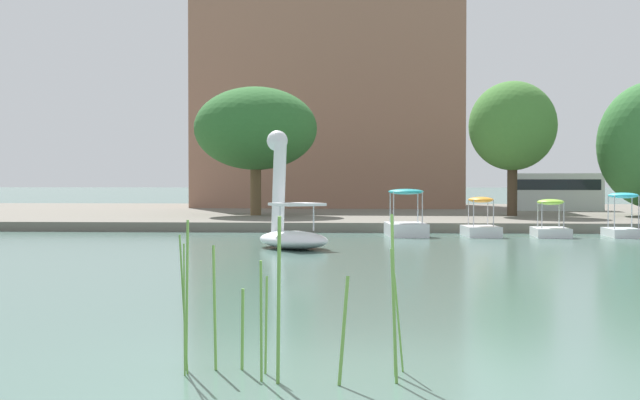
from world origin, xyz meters
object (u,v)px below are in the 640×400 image
(pedal_boat_orange, at_px, (481,225))
(pedal_boat_lime, at_px, (551,225))
(parked_van, at_px, (557,190))
(pedal_boat_cyan, at_px, (623,223))
(pedal_boat_teal, at_px, (406,222))
(tree_sapling_by_fence, at_px, (256,129))
(swan_boat, at_px, (290,222))
(tree_broadleaf_right, at_px, (513,126))

(pedal_boat_orange, xyz_separation_m, pedal_boat_lime, (2.40, -0.03, -0.02))
(pedal_boat_orange, distance_m, parked_van, 17.36)
(pedal_boat_orange, xyz_separation_m, pedal_boat_cyan, (4.91, 0.10, 0.07))
(pedal_boat_teal, relative_size, pedal_boat_lime, 1.25)
(pedal_boat_lime, height_order, tree_sapling_by_fence, tree_sapling_by_fence)
(swan_boat, relative_size, pedal_boat_orange, 1.83)
(pedal_boat_cyan, xyz_separation_m, tree_sapling_by_fence, (-14.05, 8.80, 3.86))
(pedal_boat_lime, xyz_separation_m, tree_broadleaf_right, (0.14, 8.96, 4.02))
(swan_boat, bearing_deg, pedal_boat_cyan, 27.26)
(swan_boat, xyz_separation_m, parked_van, (12.28, 21.81, 0.70))
(pedal_boat_orange, relative_size, tree_broadleaf_right, 0.31)
(swan_boat, height_order, tree_broadleaf_right, tree_broadleaf_right)
(pedal_boat_orange, bearing_deg, parked_van, 69.30)
(tree_broadleaf_right, xyz_separation_m, tree_sapling_by_fence, (-11.68, -0.03, -0.07))
(parked_van, bearing_deg, pedal_boat_orange, -110.70)
(swan_boat, bearing_deg, parked_van, 60.63)
(tree_broadleaf_right, height_order, parked_van, tree_broadleaf_right)
(pedal_boat_orange, bearing_deg, tree_sapling_by_fence, 135.79)
(swan_boat, xyz_separation_m, tree_broadleaf_right, (8.69, 14.53, 3.67))
(swan_boat, bearing_deg, pedal_boat_teal, 58.22)
(pedal_boat_teal, xyz_separation_m, parked_van, (8.73, 16.08, 0.95))
(pedal_boat_teal, distance_m, tree_broadleaf_right, 10.92)
(tree_broadleaf_right, bearing_deg, tree_sapling_by_fence, -179.83)
(pedal_boat_teal, bearing_deg, tree_sapling_by_fence, 126.74)
(pedal_boat_teal, height_order, pedal_boat_cyan, pedal_boat_teal)
(pedal_boat_lime, bearing_deg, pedal_boat_teal, 178.18)
(pedal_boat_teal, distance_m, pedal_boat_cyan, 7.51)
(pedal_boat_lime, xyz_separation_m, pedal_boat_cyan, (2.51, 0.13, 0.09))
(pedal_boat_lime, height_order, tree_broadleaf_right, tree_broadleaf_right)
(pedal_boat_cyan, bearing_deg, tree_sapling_by_fence, 147.95)
(pedal_boat_teal, relative_size, pedal_boat_cyan, 1.28)
(pedal_boat_lime, bearing_deg, tree_broadleaf_right, 89.10)
(pedal_boat_teal, relative_size, pedal_boat_orange, 1.25)
(pedal_boat_cyan, relative_size, tree_sapling_by_fence, 0.29)
(pedal_boat_teal, distance_m, parked_van, 18.32)
(pedal_boat_orange, relative_size, pedal_boat_lime, 1.00)
(pedal_boat_cyan, height_order, tree_broadleaf_right, tree_broadleaf_right)
(swan_boat, bearing_deg, pedal_boat_lime, 33.09)
(parked_van, bearing_deg, pedal_boat_cyan, -94.31)
(pedal_boat_lime, distance_m, tree_broadleaf_right, 9.82)
(pedal_boat_cyan, bearing_deg, pedal_boat_lime, -177.12)
(pedal_boat_teal, height_order, pedal_boat_lime, pedal_boat_teal)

